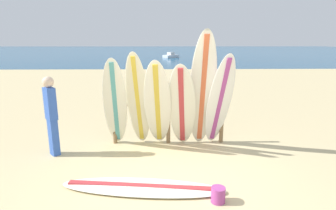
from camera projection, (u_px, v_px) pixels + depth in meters
ground_plane at (168, 186)px, 4.39m from camera, size 120.00×120.00×0.00m
ocean_water at (162, 50)px, 60.76m from camera, size 120.00×80.00×0.01m
surfboard_rack at (168, 114)px, 6.09m from camera, size 2.54×0.09×1.06m
surfboard_leaning_far_left at (115, 104)px, 5.70m from camera, size 0.57×0.90×1.99m
surfboard_leaning_left at (138, 101)px, 5.74m from camera, size 0.59×0.85×2.11m
surfboard_leaning_center_left at (158, 105)px, 5.65m from camera, size 0.63×1.04×1.97m
surfboard_leaning_center at (182, 107)px, 5.67m from camera, size 0.71×0.92×1.88m
surfboard_leaning_center_right at (203, 91)px, 5.69m from camera, size 0.58×0.71×2.53m
surfboard_leaning_right at (219, 101)px, 5.72m from camera, size 0.68×0.96×2.08m
surfboard_lying_on_sand at (143, 187)px, 4.29m from camera, size 2.67×0.88×0.08m
beachgoer_standing at (51, 113)px, 5.39m from camera, size 0.30×0.30×1.62m
small_boat_offshore at (171, 56)px, 36.10m from camera, size 2.26×2.14×0.71m
sand_bucket at (218, 195)px, 3.93m from camera, size 0.21×0.21×0.23m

